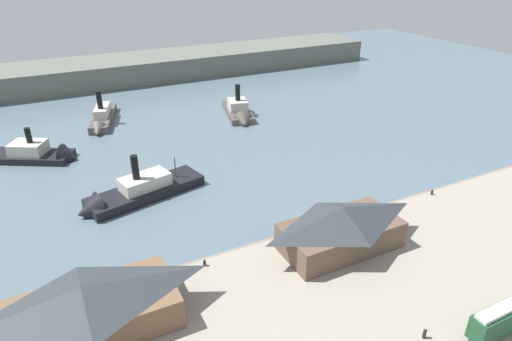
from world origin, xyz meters
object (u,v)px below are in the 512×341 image
object	(u,v)px
mooring_post_east	(432,192)
ferry_moored_east	(102,118)
street_tram	(507,316)
pedestrian_near_west_shed	(425,333)
ferry_near_quay	(131,194)
ferry_shed_central_terminal	(341,227)
mooring_post_center_east	(205,263)
ferry_approaching_east	(239,113)
ferry_shed_west_terminal	(85,309)
ferry_outer_harbor	(42,154)

from	to	relation	value
mooring_post_east	ferry_moored_east	world-z (taller)	ferry_moored_east
street_tram	pedestrian_near_west_shed	world-z (taller)	street_tram
street_tram	pedestrian_near_west_shed	bearing A→B (deg)	158.94
street_tram	mooring_post_east	distance (m)	34.40
ferry_near_quay	ferry_moored_east	bearing A→B (deg)	87.25
ferry_shed_central_terminal	mooring_post_center_east	distance (m)	21.72
mooring_post_east	ferry_approaching_east	xyz separation A→B (m)	(-13.51, 59.28, -0.18)
ferry_shed_west_terminal	ferry_moored_east	xyz separation A→B (m)	(14.22, 77.36, -3.10)
street_tram	mooring_post_east	bearing A→B (deg)	57.37
ferry_shed_central_terminal	ferry_outer_harbor	size ratio (longest dim) A/B	0.92
ferry_shed_central_terminal	ferry_approaching_east	bearing A→B (deg)	79.12
street_tram	mooring_post_center_east	distance (m)	40.20
ferry_shed_west_terminal	mooring_post_east	size ratio (longest dim) A/B	24.57
mooring_post_east	ferry_moored_east	bearing A→B (deg)	124.79
ferry_near_quay	street_tram	bearing A→B (deg)	-58.48
ferry_shed_west_terminal	ferry_near_quay	size ratio (longest dim) A/B	0.86
mooring_post_center_east	mooring_post_east	bearing A→B (deg)	0.54
pedestrian_near_west_shed	mooring_post_center_east	xyz separation A→B (m)	(-18.96, 24.87, -0.29)
ferry_shed_central_terminal	mooring_post_east	size ratio (longest dim) A/B	21.15
ferry_approaching_east	ferry_near_quay	xyz separation A→B (m)	(-38.47, -33.63, 0.00)
ferry_shed_central_terminal	ferry_near_quay	xyz separation A→B (m)	(-25.99, 31.29, -3.45)
ferry_shed_central_terminal	ferry_approaching_east	size ratio (longest dim) A/B	0.90
mooring_post_center_east	ferry_approaching_east	size ratio (longest dim) A/B	0.04
pedestrian_near_west_shed	ferry_near_quay	xyz separation A→B (m)	(-24.12, 50.96, -0.47)
ferry_shed_west_terminal	ferry_near_quay	xyz separation A→B (m)	(12.01, 31.37, -3.22)
pedestrian_near_west_shed	mooring_post_east	size ratio (longest dim) A/B	1.81
mooring_post_center_east	ferry_moored_east	xyz separation A→B (m)	(-2.95, 72.08, -0.05)
mooring_post_center_east	ferry_outer_harbor	world-z (taller)	ferry_outer_harbor
ferry_shed_central_terminal	ferry_approaching_east	distance (m)	66.19
street_tram	ferry_moored_east	distance (m)	105.31
ferry_near_quay	ferry_shed_central_terminal	bearing A→B (deg)	-50.29
street_tram	ferry_outer_harbor	world-z (taller)	ferry_outer_harbor
ferry_shed_west_terminal	ferry_moored_east	size ratio (longest dim) A/B	0.94
ferry_approaching_east	ferry_moored_east	distance (m)	38.31
ferry_shed_west_terminal	ferry_outer_harbor	world-z (taller)	ferry_shed_west_terminal
mooring_post_east	ferry_approaching_east	world-z (taller)	ferry_approaching_east
ferry_shed_west_terminal	pedestrian_near_west_shed	distance (m)	41.19
pedestrian_near_west_shed	ferry_outer_harbor	xyz separation A→B (m)	(-38.36, 78.98, -0.56)
ferry_shed_central_terminal	ferry_moored_east	world-z (taller)	ferry_moored_east
ferry_shed_central_terminal	ferry_moored_east	size ratio (longest dim) A/B	0.81
ferry_shed_central_terminal	ferry_outer_harbor	world-z (taller)	ferry_shed_central_terminal
mooring_post_center_east	ferry_outer_harbor	xyz separation A→B (m)	(-19.41, 54.11, -0.27)
ferry_shed_west_terminal	ferry_moored_east	distance (m)	78.71
ferry_moored_east	ferry_outer_harbor	xyz separation A→B (m)	(-16.46, -17.97, -0.22)
ferry_shed_central_terminal	street_tram	size ratio (longest dim) A/B	1.74
mooring_post_center_east	ferry_moored_east	world-z (taller)	ferry_moored_east
pedestrian_near_west_shed	ferry_near_quay	bearing A→B (deg)	115.32
street_tram	mooring_post_center_east	xyz separation A→B (m)	(-28.31, 28.47, -2.18)
mooring_post_center_east	ferry_outer_harbor	distance (m)	57.48
pedestrian_near_west_shed	ferry_shed_west_terminal	bearing A→B (deg)	151.53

